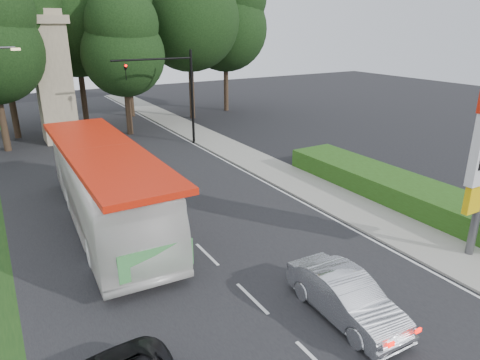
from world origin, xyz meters
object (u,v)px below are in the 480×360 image
transit_bus (106,187)px  sedan_silver (346,297)px  traffic_signal_mast (176,85)px  monument (53,77)px

transit_bus → sedan_silver: size_ratio=2.98×
transit_bus → sedan_silver: transit_bus is taller
sedan_silver → transit_bus: bearing=115.9°
traffic_signal_mast → sedan_silver: size_ratio=1.60×
traffic_signal_mast → transit_bus: (-8.34, -11.55, -2.81)m
monument → sedan_silver: size_ratio=2.24×
sedan_silver → monument: bearing=100.3°
transit_bus → monument: bearing=90.6°
traffic_signal_mast → sedan_silver: traffic_signal_mast is taller
monument → transit_bus: (-0.66, -17.55, -3.24)m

